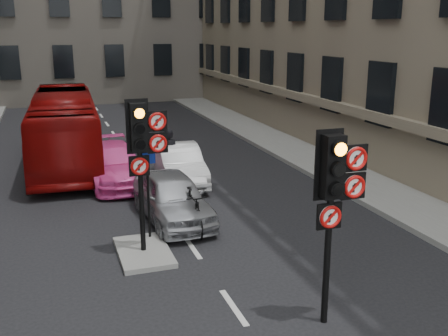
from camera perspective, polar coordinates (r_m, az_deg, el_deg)
pavement_right at (r=21.80m, az=10.02°, el=1.16°), size 3.00×50.00×0.16m
centre_island at (r=12.76m, az=-8.74°, el=-9.02°), size 1.20×2.00×0.12m
signal_near at (r=9.18m, az=12.06°, el=-2.03°), size 0.91×0.40×3.58m
signal_far at (r=11.95m, az=-8.82°, el=2.67°), size 0.91×0.40×3.58m
car_silver at (r=14.63m, az=-5.68°, el=-3.14°), size 1.82×4.06×1.36m
car_white at (r=18.20m, az=-4.89°, el=0.44°), size 1.65×4.05×1.31m
car_pink at (r=18.50m, az=-11.89°, el=0.43°), size 2.06×4.64×1.32m
bus_red at (r=21.58m, az=-16.99°, el=4.19°), size 2.78×10.16×2.80m
motorcycle at (r=13.78m, az=-3.39°, el=-4.72°), size 0.56×1.91×1.14m
motorcyclist at (r=18.30m, az=-6.05°, el=1.40°), size 0.74×0.54×1.87m
info_sign at (r=12.97m, az=-8.27°, el=-1.55°), size 0.38×0.11×2.22m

